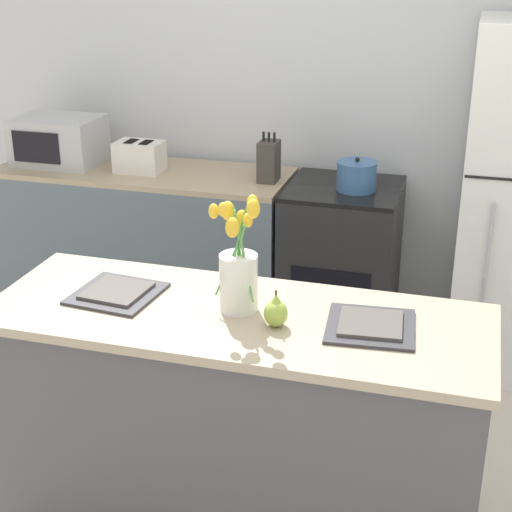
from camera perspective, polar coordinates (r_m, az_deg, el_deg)
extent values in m
cube|color=silver|center=(4.51, 6.31, 11.86)|extent=(5.20, 0.08, 2.70)
cube|color=#4C4C51|center=(3.03, -1.34, -12.30)|extent=(1.76, 0.62, 0.89)
cube|color=tan|center=(2.79, -1.43, -4.50)|extent=(1.80, 0.66, 0.03)
cube|color=slate|center=(4.69, -7.89, 0.67)|extent=(1.68, 0.60, 0.89)
cube|color=tan|center=(4.54, -8.20, 6.05)|extent=(1.68, 0.60, 0.03)
cube|color=black|center=(4.38, 6.17, -0.85)|extent=(0.60, 0.60, 0.89)
cube|color=black|center=(4.22, 6.43, 4.89)|extent=(0.60, 0.60, 0.02)
cube|color=black|center=(4.12, 5.39, -2.90)|extent=(0.42, 0.01, 0.29)
cylinder|color=#B2B5B7|center=(3.95, 16.32, -1.68)|extent=(0.02, 0.02, 0.78)
cylinder|color=silver|center=(2.76, -1.23, -1.97)|extent=(0.14, 0.14, 0.21)
cylinder|color=#569E4C|center=(2.72, -0.89, -0.39)|extent=(0.04, 0.01, 0.27)
ellipsoid|color=yellow|center=(2.67, -0.59, 2.62)|extent=(0.03, 0.03, 0.05)
cylinder|color=#569E4C|center=(2.72, -0.89, 0.21)|extent=(0.06, 0.04, 0.32)
ellipsoid|color=yellow|center=(2.66, -0.25, 3.87)|extent=(0.04, 0.04, 0.06)
cylinder|color=#569E4C|center=(2.75, -1.12, -0.29)|extent=(0.01, 0.05, 0.26)
ellipsoid|color=yellow|center=(2.72, -1.03, 2.78)|extent=(0.04, 0.04, 0.06)
cylinder|color=#569E4C|center=(2.75, -1.32, -0.55)|extent=(0.03, 0.05, 0.23)
ellipsoid|color=yellow|center=(2.73, -1.43, 2.27)|extent=(0.04, 0.04, 0.06)
cylinder|color=#569E4C|center=(2.73, -1.41, -0.13)|extent=(0.09, 0.06, 0.28)
ellipsoid|color=yellow|center=(2.71, -2.07, 3.31)|extent=(0.05, 0.05, 0.07)
cylinder|color=#569E4C|center=(2.72, -1.68, 0.07)|extent=(0.12, 0.07, 0.30)
ellipsoid|color=yellow|center=(2.65, -3.10, 3.28)|extent=(0.04, 0.04, 0.05)
cylinder|color=#569E4C|center=(2.71, -1.53, 0.10)|extent=(0.06, 0.08, 0.32)
ellipsoid|color=yellow|center=(2.62, -2.42, 3.39)|extent=(0.03, 0.03, 0.05)
cylinder|color=#569E4C|center=(2.72, -1.34, -0.50)|extent=(0.01, 0.11, 0.25)
ellipsoid|color=yellow|center=(2.62, -1.72, 2.08)|extent=(0.05, 0.05, 0.07)
cylinder|color=#569E4C|center=(2.69, -0.92, 0.11)|extent=(0.10, 0.08, 0.32)
ellipsoid|color=yellow|center=(2.59, -0.20, 3.46)|extent=(0.05, 0.05, 0.07)
ellipsoid|color=#9EBC47|center=(2.67, 1.45, -4.20)|extent=(0.08, 0.08, 0.09)
cone|color=#9EBC47|center=(2.65, 1.46, -3.16)|extent=(0.05, 0.05, 0.04)
cylinder|color=brown|center=(2.64, 1.46, -2.68)|extent=(0.01, 0.01, 0.02)
cube|color=#333338|center=(2.96, -10.09, -2.71)|extent=(0.32, 0.32, 0.01)
cube|color=#514C47|center=(2.95, -10.11, -2.50)|extent=(0.23, 0.23, 0.01)
cube|color=#333338|center=(2.71, 8.32, -5.08)|extent=(0.32, 0.32, 0.01)
cube|color=#514C47|center=(2.70, 8.34, -4.86)|extent=(0.23, 0.23, 0.01)
cube|color=silver|center=(4.49, -8.47, 7.15)|extent=(0.26, 0.18, 0.17)
cube|color=black|center=(4.49, -9.07, 8.23)|extent=(0.05, 0.11, 0.01)
cube|color=black|center=(4.45, -7.99, 8.18)|extent=(0.05, 0.11, 0.01)
cube|color=black|center=(4.54, -10.11, 7.56)|extent=(0.02, 0.02, 0.02)
cylinder|color=#386093|center=(4.14, 7.32, 5.71)|extent=(0.21, 0.21, 0.14)
cylinder|color=#386093|center=(4.12, 7.37, 6.73)|extent=(0.21, 0.21, 0.01)
sphere|color=black|center=(4.12, 7.38, 6.98)|extent=(0.02, 0.02, 0.02)
cube|color=#B7BABC|center=(4.74, -14.13, 8.16)|extent=(0.48, 0.36, 0.27)
cube|color=black|center=(4.61, -15.72, 7.61)|extent=(0.29, 0.01, 0.18)
cube|color=#3D3833|center=(4.25, 0.93, 6.90)|extent=(0.10, 0.14, 0.22)
cylinder|color=black|center=(4.23, 0.55, 8.69)|extent=(0.01, 0.01, 0.05)
cylinder|color=black|center=(4.22, 0.95, 8.66)|extent=(0.01, 0.01, 0.05)
cylinder|color=black|center=(4.21, 1.34, 8.64)|extent=(0.01, 0.01, 0.05)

